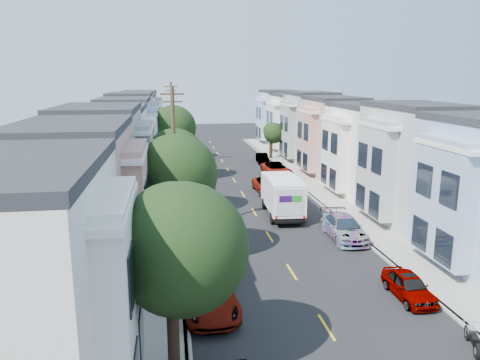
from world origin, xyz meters
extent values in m
plane|color=black|center=(0.00, 0.00, 0.00)|extent=(160.00, 160.00, 0.00)
cube|color=black|center=(0.00, 15.00, 0.01)|extent=(12.00, 70.00, 0.02)
cube|color=gray|center=(-6.05, 15.00, 0.07)|extent=(0.30, 70.00, 0.15)
cube|color=gray|center=(6.05, 15.00, 0.07)|extent=(0.30, 70.00, 0.15)
cube|color=gray|center=(-7.35, 15.00, 0.07)|extent=(2.60, 70.00, 0.15)
cube|color=gray|center=(7.35, 15.00, 0.07)|extent=(2.60, 70.00, 0.15)
cube|color=gold|center=(0.00, 15.00, 0.00)|extent=(0.12, 70.00, 0.01)
cube|color=white|center=(-11.15, 15.00, 0.00)|extent=(5.00, 70.00, 8.50)
cube|color=white|center=(11.15, 15.00, 0.00)|extent=(5.00, 70.00, 8.50)
cylinder|color=black|center=(-6.60, -14.39, 1.63)|extent=(0.44, 0.44, 3.25)
sphere|color=#203514|center=(-6.30, -14.39, 4.90)|extent=(4.70, 4.70, 4.70)
cylinder|color=black|center=(-6.60, -3.43, 1.81)|extent=(0.44, 0.44, 3.61)
sphere|color=#203514|center=(-6.30, -3.43, 5.26)|extent=(4.70, 4.70, 4.70)
cylinder|color=black|center=(-6.60, 6.53, 1.43)|extent=(0.44, 0.44, 2.86)
sphere|color=#203514|center=(-6.30, 6.53, 4.50)|extent=(4.70, 4.70, 4.70)
cylinder|color=black|center=(-6.60, 18.84, 1.96)|extent=(0.44, 0.44, 3.92)
sphere|color=#203514|center=(-6.30, 18.84, 5.57)|extent=(4.70, 4.70, 4.70)
cylinder|color=black|center=(-6.60, 31.68, 1.56)|extent=(0.44, 0.44, 3.12)
sphere|color=#203514|center=(-6.30, 31.68, 4.66)|extent=(4.41, 4.41, 4.41)
cylinder|color=black|center=(6.60, 30.40, 1.25)|extent=(0.44, 0.44, 2.51)
sphere|color=#203514|center=(6.90, 30.40, 3.48)|extent=(2.78, 2.78, 2.78)
cylinder|color=#42301E|center=(-6.30, 2.00, 5.00)|extent=(0.26, 0.26, 10.00)
cube|color=#42301E|center=(-6.30, 2.00, 9.60)|extent=(1.60, 0.12, 0.12)
cylinder|color=#42301E|center=(-6.30, 28.00, 5.00)|extent=(0.26, 0.26, 10.00)
cube|color=#42301E|center=(-6.30, 28.00, 9.60)|extent=(1.60, 0.12, 0.12)
cube|color=white|center=(2.02, 3.87, 1.90)|extent=(2.45, 4.39, 2.40)
cube|color=white|center=(2.02, 7.08, 1.81)|extent=(2.45, 2.04, 2.21)
cube|color=black|center=(2.02, 4.78, 0.58)|extent=(2.25, 6.30, 0.24)
cube|color=#2D0A51|center=(1.66, 1.67, 2.19)|extent=(0.92, 0.04, 0.45)
cube|color=#198C1E|center=(2.48, 1.67, 2.19)|extent=(0.71, 0.04, 0.45)
cylinder|color=black|center=(0.91, 2.66, 0.46)|extent=(0.29, 0.92, 0.92)
cylinder|color=black|center=(3.12, 2.66, 0.46)|extent=(0.29, 0.92, 0.92)
cylinder|color=black|center=(0.91, 6.77, 0.46)|extent=(0.29, 0.92, 0.92)
cylinder|color=black|center=(3.12, 6.77, 0.46)|extent=(0.29, 0.92, 0.92)
imported|color=#232227|center=(2.44, 12.25, 0.69)|extent=(2.43, 5.05, 1.39)
imported|color=black|center=(-4.90, -9.69, 0.74)|extent=(2.51, 5.34, 1.48)
imported|color=gray|center=(-4.90, 1.69, 0.62)|extent=(2.46, 4.65, 1.25)
imported|color=#510D16|center=(-4.90, 12.81, 0.77)|extent=(2.32, 5.21, 1.54)
imported|color=#444444|center=(4.90, -9.91, 0.64)|extent=(1.53, 3.93, 1.27)
imported|color=silver|center=(4.90, -1.05, 0.76)|extent=(2.23, 5.10, 1.52)
imported|color=black|center=(4.90, 19.53, 0.75)|extent=(2.84, 5.55, 1.50)
imported|color=black|center=(4.90, 27.52, 0.62)|extent=(1.52, 3.79, 1.24)
cylinder|color=black|center=(5.25, -13.74, 0.31)|extent=(0.12, 0.63, 0.63)
cube|color=black|center=(5.25, -14.42, 0.49)|extent=(0.22, 1.08, 0.18)
cube|color=#B2B2B2|center=(5.25, -14.18, 0.69)|extent=(0.27, 0.43, 0.22)
camera|label=1|loc=(-6.45, -29.80, 10.71)|focal=35.00mm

